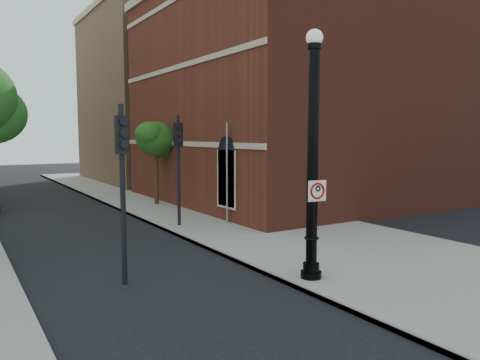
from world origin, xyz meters
TOP-DOWN VIEW (x-y plane):
  - ground at (0.00, 0.00)m, footprint 120.00×120.00m
  - sidewalk_right at (6.00, 10.00)m, footprint 8.00×60.00m
  - curb_edge at (2.05, 10.00)m, footprint 0.10×60.00m
  - brick_wall_building at (16.00, 14.00)m, footprint 22.30×16.30m
  - bg_building_tan_b at (16.00, 30.00)m, footprint 22.00×14.00m
  - lamppost at (2.72, 0.65)m, footprint 0.56×0.56m
  - no_parking_sign at (2.74, 0.48)m, footprint 0.55×0.11m
  - traffic_signal_left at (-1.59, 3.12)m, footprint 0.32×0.40m
  - traffic_signal_right at (2.80, 9.32)m, footprint 0.34×0.41m
  - utility_pole at (4.80, 8.70)m, footprint 0.09×0.09m
  - street_tree_c at (4.35, 15.74)m, footprint 2.60×2.35m

SIDE VIEW (x-z plane):
  - ground at x=0.00m, z-range 0.00..0.00m
  - sidewalk_right at x=6.00m, z-range 0.00..0.12m
  - curb_edge at x=2.05m, z-range 0.00..0.14m
  - utility_pole at x=4.80m, z-range 0.00..4.48m
  - no_parking_sign at x=2.74m, z-range 2.22..2.77m
  - lamppost at x=2.72m, z-range -0.25..6.40m
  - traffic_signal_left at x=-1.59m, z-range 0.82..5.57m
  - traffic_signal_right at x=2.80m, z-range 0.83..5.58m
  - street_tree_c at x=4.35m, z-range 1.35..6.03m
  - brick_wall_building at x=16.00m, z-range 0.01..12.51m
  - bg_building_tan_b at x=16.00m, z-range 0.00..14.00m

